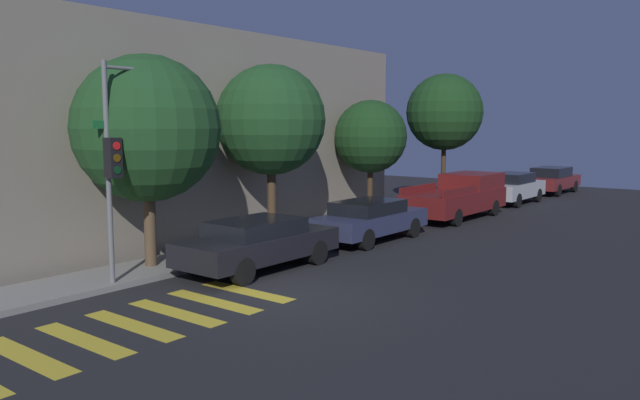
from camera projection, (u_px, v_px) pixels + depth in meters
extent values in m
plane|color=black|center=(281.00, 295.00, 13.94)|extent=(60.00, 60.00, 0.00)
cube|color=gray|center=(164.00, 266.00, 16.48)|extent=(26.00, 1.91, 0.14)
cube|color=gray|center=(69.00, 138.00, 18.76)|extent=(26.00, 6.00, 6.80)
cube|color=gold|center=(26.00, 356.00, 10.23)|extent=(0.45, 2.60, 0.00)
cube|color=gold|center=(83.00, 340.00, 11.03)|extent=(0.45, 2.60, 0.00)
cube|color=gold|center=(132.00, 325.00, 11.83)|extent=(0.45, 2.60, 0.00)
cube|color=gold|center=(175.00, 313.00, 12.63)|extent=(0.45, 2.60, 0.00)
cube|color=gold|center=(213.00, 301.00, 13.42)|extent=(0.45, 2.60, 0.00)
cube|color=gold|center=(247.00, 292.00, 14.22)|extent=(0.45, 2.60, 0.00)
cylinder|color=slate|center=(108.00, 177.00, 14.18)|extent=(0.12, 0.12, 5.22)
cube|color=black|center=(113.00, 158.00, 14.00)|extent=(0.30, 0.30, 0.90)
cylinder|color=red|center=(117.00, 146.00, 13.87)|extent=(0.18, 0.02, 0.18)
cylinder|color=#593D0A|center=(117.00, 158.00, 13.91)|extent=(0.18, 0.02, 0.18)
cylinder|color=#0C3819|center=(118.00, 170.00, 13.94)|extent=(0.18, 0.02, 0.18)
cube|color=#19662D|center=(106.00, 125.00, 14.04)|extent=(0.70, 0.02, 0.18)
cylinder|color=slate|center=(133.00, 69.00, 14.49)|extent=(1.53, 0.08, 0.08)
sphere|color=#F9E5B2|center=(160.00, 75.00, 15.09)|extent=(0.36, 0.36, 0.36)
cube|color=black|center=(259.00, 246.00, 16.31)|extent=(4.57, 1.84, 0.60)
cube|color=black|center=(255.00, 227.00, 16.16)|extent=(2.38, 1.62, 0.41)
cylinder|color=black|center=(272.00, 245.00, 17.97)|extent=(0.67, 0.22, 0.67)
cylinder|color=black|center=(317.00, 252.00, 16.95)|extent=(0.67, 0.22, 0.67)
cylinder|color=black|center=(196.00, 262.00, 15.75)|extent=(0.67, 0.22, 0.67)
cylinder|color=black|center=(243.00, 272.00, 14.73)|extent=(0.67, 0.22, 0.67)
cube|color=#2D3351|center=(370.00, 222.00, 20.42)|extent=(4.54, 1.79, 0.59)
cube|color=black|center=(368.00, 207.00, 20.27)|extent=(2.36, 1.57, 0.42)
cylinder|color=black|center=(373.00, 223.00, 22.04)|extent=(0.67, 0.22, 0.67)
cylinder|color=black|center=(413.00, 228.00, 21.06)|extent=(0.67, 0.22, 0.67)
cylinder|color=black|center=(324.00, 234.00, 19.85)|extent=(0.67, 0.22, 0.67)
cylinder|color=black|center=(366.00, 240.00, 18.86)|extent=(0.67, 0.22, 0.67)
cube|color=maroon|center=(455.00, 201.00, 25.24)|extent=(5.67, 2.04, 0.81)
cube|color=maroon|center=(472.00, 180.00, 26.38)|extent=(2.55, 1.87, 0.62)
cube|color=maroon|center=(418.00, 189.00, 24.62)|extent=(2.83, 0.08, 0.28)
cube|color=maroon|center=(460.00, 192.00, 23.52)|extent=(2.83, 0.08, 0.28)
cylinder|color=black|center=(453.00, 204.00, 27.23)|extent=(0.67, 0.22, 0.67)
cylinder|color=black|center=(494.00, 208.00, 26.09)|extent=(0.67, 0.22, 0.67)
cylinder|color=black|center=(413.00, 213.00, 24.49)|extent=(0.67, 0.22, 0.67)
cylinder|color=black|center=(456.00, 218.00, 23.35)|extent=(0.67, 0.22, 0.67)
cube|color=#B7BABF|center=(512.00, 190.00, 30.10)|extent=(4.42, 1.70, 0.70)
cube|color=black|center=(512.00, 178.00, 29.94)|extent=(2.30, 1.50, 0.46)
cylinder|color=black|center=(508.00, 193.00, 31.68)|extent=(0.67, 0.22, 0.67)
cylinder|color=black|center=(538.00, 195.00, 30.74)|extent=(0.67, 0.22, 0.67)
cylinder|color=black|center=(486.00, 198.00, 29.54)|extent=(0.67, 0.22, 0.67)
cylinder|color=black|center=(517.00, 201.00, 28.61)|extent=(0.67, 0.22, 0.67)
cube|color=maroon|center=(552.00, 182.00, 34.63)|extent=(4.68, 1.79, 0.62)
cube|color=black|center=(551.00, 172.00, 34.47)|extent=(2.43, 1.57, 0.51)
cylinder|color=black|center=(546.00, 185.00, 36.29)|extent=(0.67, 0.22, 0.67)
cylinder|color=black|center=(574.00, 186.00, 35.31)|extent=(0.67, 0.22, 0.67)
cylinder|color=black|center=(528.00, 189.00, 34.03)|extent=(0.67, 0.22, 0.67)
cylinder|color=black|center=(558.00, 190.00, 33.04)|extent=(0.67, 0.22, 0.67)
cylinder|color=brown|center=(150.00, 227.00, 16.14)|extent=(0.31, 0.31, 2.29)
sphere|color=#1E4721|center=(147.00, 128.00, 15.83)|extent=(3.75, 3.75, 3.75)
cylinder|color=#4C3823|center=(272.00, 203.00, 19.75)|extent=(0.28, 0.28, 2.65)
sphere|color=#1E4721|center=(271.00, 120.00, 19.44)|extent=(3.45, 3.45, 3.45)
cylinder|color=#42301E|center=(370.00, 193.00, 24.15)|extent=(0.22, 0.22, 2.30)
sphere|color=#193D19|center=(370.00, 136.00, 23.89)|extent=(2.80, 2.80, 2.80)
cylinder|color=#42301E|center=(443.00, 174.00, 28.88)|extent=(0.21, 0.21, 3.06)
sphere|color=#193D19|center=(445.00, 112.00, 28.54)|extent=(3.49, 3.49, 3.49)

